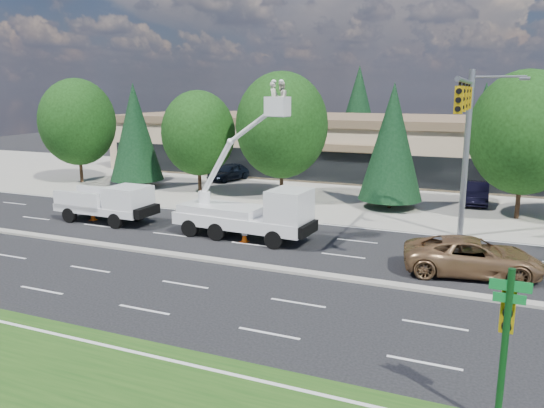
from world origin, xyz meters
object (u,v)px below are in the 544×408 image
at_px(street_sign_pole, 506,331).
at_px(minivan, 473,257).
at_px(signal_mast, 466,129).
at_px(bucket_truck, 253,207).
at_px(utility_pickup, 110,207).

distance_m(street_sign_pole, minivan, 11.37).
bearing_deg(signal_mast, bucket_truck, -164.37).
height_order(utility_pickup, minivan, utility_pickup).
height_order(signal_mast, minivan, signal_mast).
xyz_separation_m(street_sign_pole, minivan, (-1.10, 11.20, -1.63)).
xyz_separation_m(signal_mast, utility_pickup, (-19.96, -2.86, -5.10)).
bearing_deg(street_sign_pole, minivan, 95.61).
height_order(signal_mast, street_sign_pole, signal_mast).
relative_size(utility_pickup, bucket_truck, 0.73).
distance_m(signal_mast, minivan, 6.80).
bearing_deg(minivan, bucket_truck, 73.81).
bearing_deg(minivan, signal_mast, 2.29).
distance_m(signal_mast, bucket_truck, 11.55).
height_order(bucket_truck, minivan, bucket_truck).
bearing_deg(street_sign_pole, bucket_truck, 134.43).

